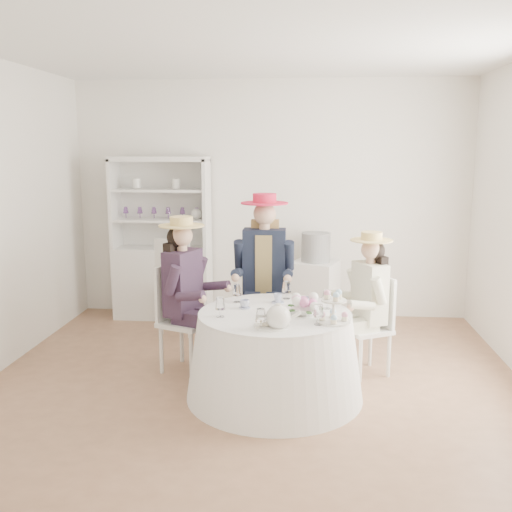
{
  "coord_description": "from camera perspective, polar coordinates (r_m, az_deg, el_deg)",
  "views": [
    {
      "loc": [
        0.42,
        -4.55,
        1.93
      ],
      "look_at": [
        0.0,
        0.1,
        1.05
      ],
      "focal_mm": 40.0,
      "sensor_mm": 36.0,
      "label": 1
    }
  ],
  "objects": [
    {
      "name": "ground",
      "position": [
        4.96,
        -0.11,
        -12.23
      ],
      "size": [
        4.5,
        4.5,
        0.0
      ],
      "primitive_type": "plane",
      "color": "#8A6045",
      "rests_on": "ground"
    },
    {
      "name": "ceiling",
      "position": [
        4.63,
        -0.12,
        20.26
      ],
      "size": [
        4.5,
        4.5,
        0.0
      ],
      "primitive_type": "plane",
      "rotation": [
        3.14,
        0.0,
        0.0
      ],
      "color": "white",
      "rests_on": "wall_back"
    },
    {
      "name": "wall_back",
      "position": [
        6.58,
        1.49,
        5.63
      ],
      "size": [
        4.5,
        0.0,
        4.5
      ],
      "primitive_type": "plane",
      "rotation": [
        1.57,
        0.0,
        0.0
      ],
      "color": "white",
      "rests_on": "ground"
    },
    {
      "name": "wall_front",
      "position": [
        2.64,
        -4.08,
        -2.01
      ],
      "size": [
        4.5,
        0.0,
        4.5
      ],
      "primitive_type": "plane",
      "rotation": [
        -1.57,
        0.0,
        0.0
      ],
      "color": "white",
      "rests_on": "ground"
    },
    {
      "name": "tea_table",
      "position": [
        4.54,
        1.87,
        -9.85
      ],
      "size": [
        1.39,
        1.39,
        0.68
      ],
      "rotation": [
        0.0,
        0.0,
        -0.2
      ],
      "color": "white",
      "rests_on": "ground"
    },
    {
      "name": "hutch",
      "position": [
        6.64,
        -9.28,
        -0.51
      ],
      "size": [
        1.14,
        0.55,
        1.85
      ],
      "rotation": [
        0.0,
        0.0,
        0.13
      ],
      "color": "silver",
      "rests_on": "ground"
    },
    {
      "name": "side_table",
      "position": [
        6.41,
        5.91,
        -3.63
      ],
      "size": [
        0.58,
        0.58,
        0.7
      ],
      "primitive_type": "cube",
      "rotation": [
        0.0,
        0.0,
        -0.33
      ],
      "color": "silver",
      "rests_on": "ground"
    },
    {
      "name": "hatbox",
      "position": [
        6.3,
        6.0,
        0.88
      ],
      "size": [
        0.42,
        0.42,
        0.32
      ],
      "primitive_type": "cylinder",
      "rotation": [
        0.0,
        0.0,
        0.43
      ],
      "color": "black",
      "rests_on": "side_table"
    },
    {
      "name": "guest_left",
      "position": [
        4.95,
        -7.09,
        -2.95
      ],
      "size": [
        0.57,
        0.52,
        1.37
      ],
      "rotation": [
        0.0,
        0.0,
        1.18
      ],
      "color": "silver",
      "rests_on": "ground"
    },
    {
      "name": "guest_mid",
      "position": [
        5.28,
        0.83,
        -0.96
      ],
      "size": [
        0.55,
        0.58,
        1.53
      ],
      "rotation": [
        0.0,
        0.0,
        0.01
      ],
      "color": "silver",
      "rests_on": "ground"
    },
    {
      "name": "guest_right",
      "position": [
        4.95,
        11.06,
        -3.87
      ],
      "size": [
        0.53,
        0.48,
        1.25
      ],
      "rotation": [
        0.0,
        0.0,
        -1.09
      ],
      "color": "silver",
      "rests_on": "ground"
    },
    {
      "name": "spare_chair",
      "position": [
        6.02,
        -7.73,
        -2.67
      ],
      "size": [
        0.53,
        0.53,
        1.02
      ],
      "rotation": [
        0.0,
        0.0,
        2.84
      ],
      "color": "silver",
      "rests_on": "ground"
    },
    {
      "name": "teacup_a",
      "position": [
        4.53,
        -1.14,
        -4.89
      ],
      "size": [
        0.1,
        0.1,
        0.06
      ],
      "primitive_type": "imported",
      "rotation": [
        0.0,
        0.0,
        0.4
      ],
      "color": "white",
      "rests_on": "tea_table"
    },
    {
      "name": "teacup_b",
      "position": [
        4.69,
        2.2,
        -4.31
      ],
      "size": [
        0.07,
        0.07,
        0.07
      ],
      "primitive_type": "imported",
      "rotation": [
        0.0,
        0.0,
        -0.01
      ],
      "color": "white",
      "rests_on": "tea_table"
    },
    {
      "name": "teacup_c",
      "position": [
        4.58,
        4.94,
        -4.69
      ],
      "size": [
        0.12,
        0.12,
        0.07
      ],
      "primitive_type": "imported",
      "rotation": [
        0.0,
        0.0,
        -0.34
      ],
      "color": "white",
      "rests_on": "tea_table"
    },
    {
      "name": "flower_bowl",
      "position": [
        4.38,
        4.81,
        -5.59
      ],
      "size": [
        0.26,
        0.26,
        0.05
      ],
      "primitive_type": "imported",
      "rotation": [
        0.0,
        0.0,
        -0.41
      ],
      "color": "white",
      "rests_on": "tea_table"
    },
    {
      "name": "flower_arrangement",
      "position": [
        4.35,
        4.84,
        -4.69
      ],
      "size": [
        0.2,
        0.2,
        0.08
      ],
      "rotation": [
        0.0,
        0.0,
        -0.43
      ],
      "color": "pink",
      "rests_on": "tea_table"
    },
    {
      "name": "table_teapot",
      "position": [
        4.04,
        2.29,
        -6.13
      ],
      "size": [
        0.25,
        0.18,
        0.19
      ],
      "rotation": [
        0.0,
        0.0,
        0.32
      ],
      "color": "white",
      "rests_on": "tea_table"
    },
    {
      "name": "sandwich_plate",
      "position": [
        4.09,
        1.57,
        -6.88
      ],
      "size": [
        0.26,
        0.26,
        0.06
      ],
      "rotation": [
        0.0,
        0.0,
        0.01
      ],
      "color": "white",
      "rests_on": "tea_table"
    },
    {
      "name": "cupcake_stand",
      "position": [
        4.21,
        7.76,
        -5.47
      ],
      "size": [
        0.25,
        0.25,
        0.23
      ],
      "rotation": [
        0.0,
        0.0,
        -0.11
      ],
      "color": "white",
      "rests_on": "tea_table"
    },
    {
      "name": "stemware_set",
      "position": [
        4.41,
        1.9,
        -4.75
      ],
      "size": [
        0.89,
        0.93,
        0.15
      ],
      "color": "white",
      "rests_on": "tea_table"
    }
  ]
}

